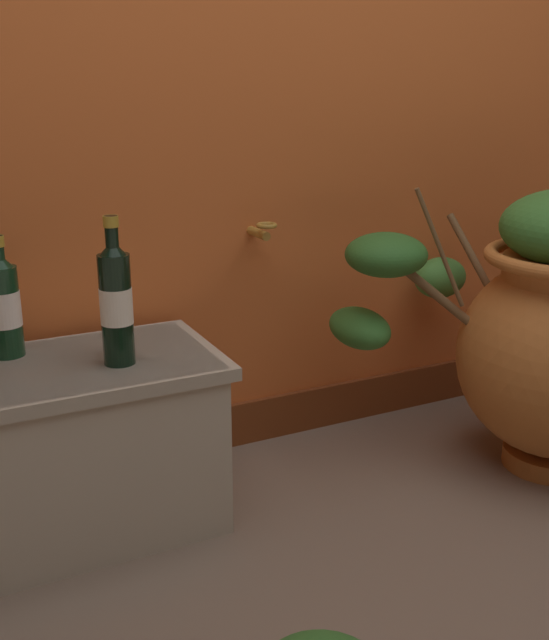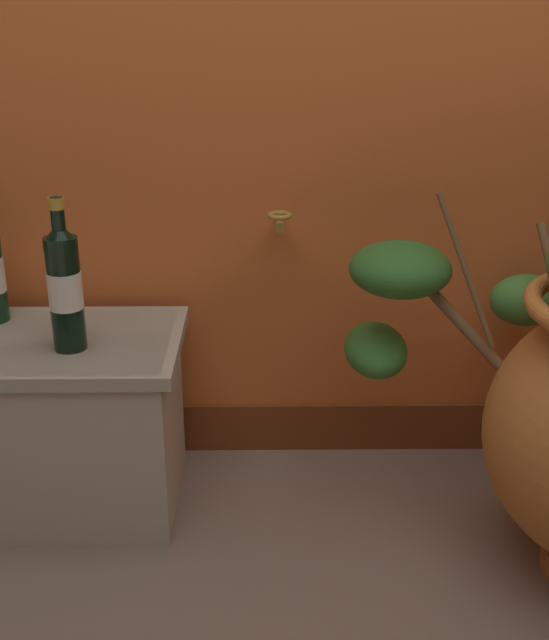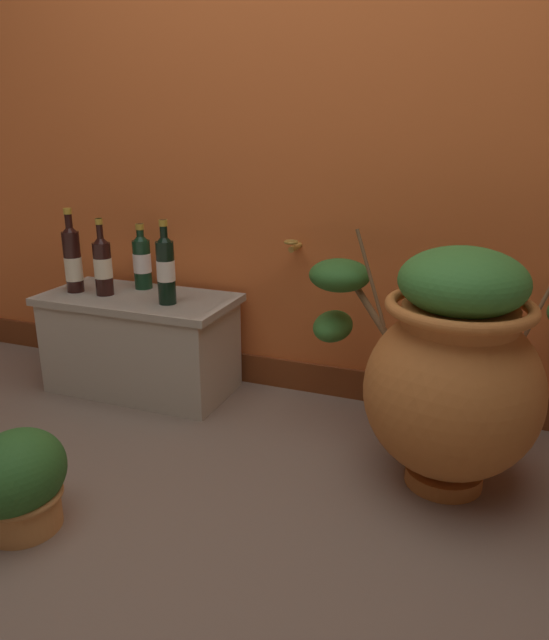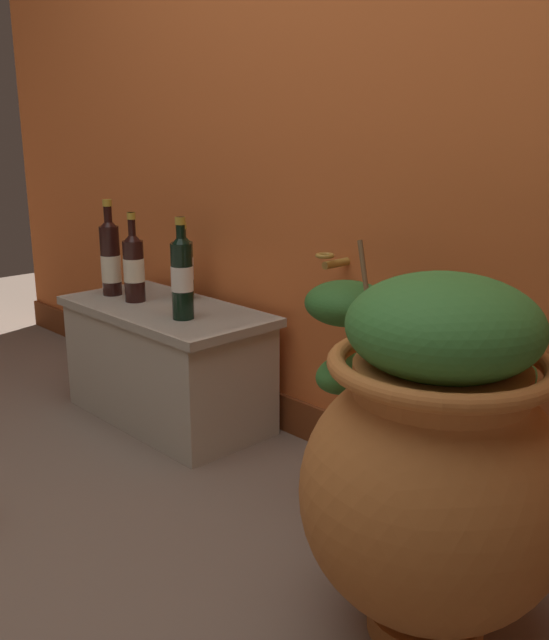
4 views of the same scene
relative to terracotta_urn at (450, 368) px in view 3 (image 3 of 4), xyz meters
name	(u,v)px [view 3 (image 3 of 4)]	position (x,y,z in m)	size (l,w,h in m)	color
ground_plane	(186,554)	(-0.59, -0.61, -0.39)	(7.00, 7.00, 0.00)	#7A6656
back_wall	(326,69)	(-0.59, 0.59, 0.90)	(4.40, 0.33, 2.60)	#D6662D
terracotta_urn	(450,368)	(0.00, 0.00, 0.00)	(0.95, 0.74, 0.77)	#C17033
stone_ledge	(141,340)	(-1.28, 0.25, -0.17)	(0.81, 0.40, 0.42)	beige
wine_bottle_left	(142,259)	(-1.33, 0.37, 0.15)	(0.08, 0.08, 0.28)	black
wine_bottle_middle	(103,264)	(-1.42, 0.22, 0.16)	(0.07, 0.07, 0.32)	black
wine_bottle_right	(166,267)	(-1.11, 0.21, 0.18)	(0.07, 0.07, 0.33)	black
wine_bottle_back	(73,258)	(-1.57, 0.22, 0.17)	(0.07, 0.07, 0.35)	black
potted_shrub	(19,482)	(-1.08, -0.68, -0.24)	(0.25, 0.29, 0.30)	#D68E4C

